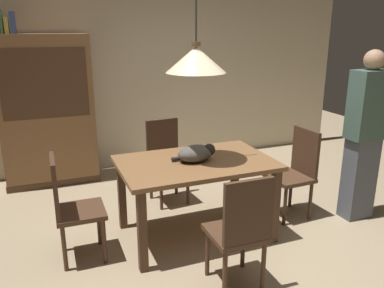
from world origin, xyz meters
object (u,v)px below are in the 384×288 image
object	(u,v)px
chair_far_back	(166,157)
pendant_lamp	(196,59)
chair_near_front	(241,228)
book_blue_wide	(13,23)
chair_left_side	(70,204)
book_yellow_short	(7,26)
chair_right_side	(296,169)
person_standing	(364,137)
book_green_slim	(1,22)
hutch_bookcase	(48,114)
cat_sleeping	(197,153)
dining_table	(196,171)

from	to	relation	value
chair_far_back	pendant_lamp	distance (m)	1.45
chair_near_front	book_blue_wide	bearing A→B (deg)	117.49
chair_left_side	book_yellow_short	xyz separation A→B (m)	(-0.40, 1.93, 1.43)
chair_right_side	book_blue_wide	distance (m)	3.54
pendant_lamp	person_standing	size ratio (longest dim) A/B	0.75
book_green_slim	book_blue_wide	size ratio (longest dim) A/B	1.08
pendant_lamp	hutch_bookcase	distance (m)	2.40
chair_right_side	book_green_slim	xyz separation A→B (m)	(-2.71, 1.92, 1.47)
book_yellow_short	book_blue_wide	xyz separation A→B (m)	(0.06, 0.00, 0.03)
chair_left_side	book_blue_wide	xyz separation A→B (m)	(-0.33, 1.93, 1.46)
chair_near_front	cat_sleeping	world-z (taller)	chair_near_front
pendant_lamp	book_green_slim	bearing A→B (deg)	129.28
book_yellow_short	person_standing	bearing A→B (deg)	-34.25
pendant_lamp	chair_right_side	bearing A→B (deg)	0.18
dining_table	chair_left_side	bearing A→B (deg)	179.94
pendant_lamp	book_blue_wide	distance (m)	2.44
person_standing	book_yellow_short	bearing A→B (deg)	145.75
chair_left_side	book_yellow_short	bearing A→B (deg)	101.66
chair_far_back	book_green_slim	bearing A→B (deg)	146.24
chair_near_front	pendant_lamp	distance (m)	1.45
dining_table	cat_sleeping	distance (m)	0.18
chair_near_front	book_green_slim	distance (m)	3.54
chair_near_front	hutch_bookcase	world-z (taller)	hutch_bookcase
book_yellow_short	book_blue_wide	bearing A→B (deg)	0.00
chair_right_side	pendant_lamp	size ratio (longest dim) A/B	0.72
book_green_slim	cat_sleeping	bearing A→B (deg)	-50.74
cat_sleeping	hutch_bookcase	bearing A→B (deg)	121.85
cat_sleeping	chair_far_back	bearing A→B (deg)	90.82
cat_sleeping	chair_left_side	bearing A→B (deg)	179.48
dining_table	person_standing	xyz separation A→B (m)	(1.71, -0.27, 0.23)
hutch_bookcase	chair_near_front	bearing A→B (deg)	-66.92
dining_table	chair_far_back	bearing A→B (deg)	90.41
cat_sleeping	chair_right_side	bearing A→B (deg)	0.64
chair_right_side	person_standing	distance (m)	0.74
chair_left_side	cat_sleeping	size ratio (longest dim) A/B	2.38
pendant_lamp	book_yellow_short	xyz separation A→B (m)	(-1.53, 1.93, 0.28)
dining_table	chair_far_back	xyz separation A→B (m)	(-0.01, 0.88, -0.14)
book_green_slim	book_yellow_short	xyz separation A→B (m)	(0.05, 0.00, -0.04)
chair_left_side	hutch_bookcase	bearing A→B (deg)	92.01
cat_sleeping	book_yellow_short	distance (m)	2.71
person_standing	book_blue_wide	bearing A→B (deg)	145.20
cat_sleeping	dining_table	bearing A→B (deg)	125.41
chair_far_back	dining_table	bearing A→B (deg)	-89.59
chair_near_front	chair_far_back	bearing A→B (deg)	90.18
dining_table	person_standing	world-z (taller)	person_standing
chair_far_back	book_green_slim	world-z (taller)	book_green_slim
chair_left_side	book_blue_wide	distance (m)	2.44
pendant_lamp	book_blue_wide	bearing A→B (deg)	127.15
chair_near_front	chair_far_back	xyz separation A→B (m)	(-0.01, 1.76, 0.00)
pendant_lamp	person_standing	world-z (taller)	pendant_lamp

